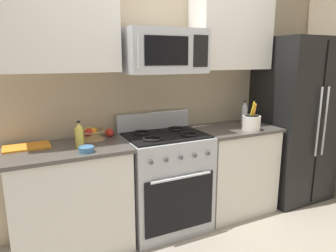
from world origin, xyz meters
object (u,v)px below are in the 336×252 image
range_oven (165,180)px  apple_loose (110,133)px  bottle_vinegar (244,113)px  prep_bowl (86,149)px  refrigerator (294,120)px  microwave (164,51)px  cutting_board (27,147)px  bottle_oil (79,135)px  utensil_crock (251,122)px  fruit_basket (92,134)px

range_oven → apple_loose: range_oven is taller
apple_loose → bottle_vinegar: bearing=-3.0°
apple_loose → prep_bowl: size_ratio=0.65×
refrigerator → bottle_vinegar: refrigerator is taller
microwave → bottle_vinegar: microwave is taller
microwave → cutting_board: bearing=174.5°
refrigerator → bottle_oil: bearing=-179.5°
utensil_crock → cutting_board: size_ratio=0.82×
apple_loose → cutting_board: 0.69m
utensil_crock → bottle_oil: (-1.65, 0.13, 0.02)m
range_oven → cutting_board: bearing=173.2°
microwave → bottle_oil: bearing=-175.4°
bottle_vinegar → utensil_crock: bearing=-116.9°
cutting_board → bottle_vinegar: bearing=-0.7°
prep_bowl → bottle_oil: bearing=97.8°
microwave → cutting_board: (-1.16, 0.11, -0.75)m
microwave → apple_loose: size_ratio=9.18×
bottle_oil → bottle_vinegar: bearing=4.7°
apple_loose → refrigerator: bearing=-5.5°
refrigerator → microwave: size_ratio=2.56×
fruit_basket → prep_bowl: fruit_basket is taller
range_oven → microwave: microwave is taller
range_oven → cutting_board: range_oven is taller
range_oven → bottle_vinegar: bottle_vinegar is taller
refrigerator → microwave: (-1.64, 0.04, 0.75)m
apple_loose → utensil_crock: bearing=-14.6°
refrigerator → utensil_crock: 0.78m
utensil_crock → cutting_board: (-2.04, 0.30, -0.07)m
range_oven → bottle_vinegar: size_ratio=4.32×
bottle_vinegar → bottle_oil: bearing=-175.3°
range_oven → refrigerator: bearing=-0.6°
utensil_crock → bottle_vinegar: utensil_crock is taller
refrigerator → bottle_oil: (-2.41, -0.02, 0.09)m
microwave → bottle_oil: 1.02m
bottle_vinegar → bottle_oil: bottle_vinegar is taller
range_oven → refrigerator: size_ratio=0.59×
utensil_crock → prep_bowl: 1.63m
range_oven → microwave: 1.20m
refrigerator → apple_loose: bearing=174.5°
utensil_crock → prep_bowl: (-1.63, -0.02, -0.05)m
prep_bowl → bottle_vinegar: bearing=9.5°
apple_loose → prep_bowl: 0.47m
bottle_vinegar → bottle_oil: 1.80m
microwave → apple_loose: microwave is taller
apple_loose → cutting_board: bearing=-175.9°
utensil_crock → bottle_vinegar: bearing=63.1°
bottle_vinegar → bottle_oil: (-1.79, -0.15, -0.02)m
microwave → utensil_crock: bearing=-12.2°
utensil_crock → bottle_vinegar: 0.31m
refrigerator → microwave: 1.80m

